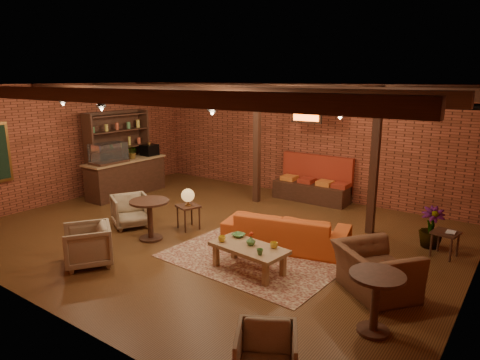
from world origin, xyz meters
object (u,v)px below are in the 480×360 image
Objects in this scene: side_table_book at (446,234)px; round_table_left at (150,213)px; plant_tall at (436,187)px; armchair_b at (87,243)px; armchair_right at (376,263)px; round_table_right at (376,294)px; armchair_far at (266,353)px; armchair_a at (131,209)px; sofa at (286,230)px; coffee_table at (249,249)px; side_table_lamp at (188,198)px.

round_table_left is at bearing -153.38° from side_table_book.
armchair_b is at bearing -137.45° from plant_tall.
plant_tall is (0.29, 2.54, 0.74)m from armchair_right.
round_table_right is 1.22× the size of armchair_far.
armchair_a is at bearing 162.20° from round_table_left.
side_table_book is (2.70, 1.36, 0.10)m from sofa.
sofa and coffee_table have the same top height.
armchair_b is at bearing 61.67° from armchair_right.
round_table_right is at bearing -13.58° from coffee_table.
side_table_book is at bearing -166.69° from sofa.
coffee_table is at bearing -1.28° from round_table_left.
armchair_far is at bearing -100.77° from side_table_book.
armchair_b is at bearing 34.42° from sofa.
round_table_left is at bearing 178.72° from coffee_table.
coffee_table is 3.95m from plant_tall.
coffee_table is 1.69× the size of round_table_right.
armchair_b is at bearing -169.81° from round_table_right.
round_table_left is (-0.22, -0.95, -0.13)m from side_table_lamp.
armchair_right is (4.63, 1.98, 0.10)m from armchair_b.
sofa is 2.91× the size of round_table_right.
coffee_table is 2.76× the size of side_table_book.
plant_tall is (4.72, 2.03, 0.54)m from side_table_lamp.
coffee_table is at bearing 76.31° from sofa.
round_table_right reaches higher than sofa.
side_table_lamp is (-2.34, 1.01, 0.30)m from coffee_table.
coffee_table is (-0.01, -1.33, 0.06)m from sofa.
round_table_right reaches higher than armchair_b.
side_table_book is at bearing -67.11° from armchair_right.
sofa is 3.06m from plant_tall.
plant_tall is at bearing 76.84° from armchair_b.
round_table_right is (2.44, -1.92, 0.21)m from sofa.
side_table_lamp is at bearing -33.30° from armchair_a.
side_table_lamp is 5.04m from round_table_right.
side_table_book is (5.25, 4.18, 0.05)m from armchair_b.
armchair_far is at bearing -38.35° from side_table_lamp.
armchair_far is (4.32, -2.29, -0.23)m from round_table_left.
armchair_b reaches higher than side_table_book.
armchair_right is 2.28m from side_table_book.
side_table_book is at bearing 44.86° from coffee_table.
armchair_far is (4.31, -0.75, -0.06)m from armchair_b.
side_table_book is 3.29m from round_table_right.
round_table_left is 1.06× the size of armchair_a.
armchair_a is 5.91m from armchair_far.
armchair_b is (-2.54, -1.49, -0.00)m from coffee_table.
coffee_table reaches higher than side_table_book.
coffee_table is 1.53× the size of side_table_lamp.
armchair_b reaches higher than sofa.
armchair_b is 0.33× the size of plant_tall.
armchair_right is at bearing -105.63° from side_table_book.
armchair_b is 5.04m from armchair_right.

